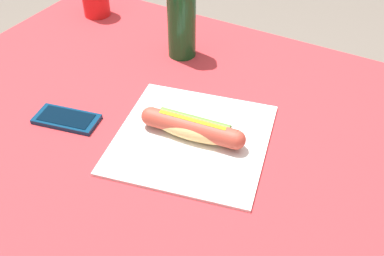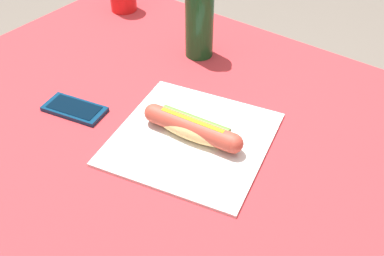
% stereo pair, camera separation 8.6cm
% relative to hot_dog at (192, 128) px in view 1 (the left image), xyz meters
% --- Properties ---
extents(dining_table, '(1.17, 0.86, 0.73)m').
position_rel_hot_dog_xyz_m(dining_table, '(-0.07, 0.04, -0.16)').
color(dining_table, brown).
rests_on(dining_table, ground).
extents(paper_wrapper, '(0.35, 0.35, 0.01)m').
position_rel_hot_dog_xyz_m(paper_wrapper, '(0.00, -0.00, -0.03)').
color(paper_wrapper, silver).
rests_on(paper_wrapper, dining_table).
extents(hot_dog, '(0.21, 0.06, 0.04)m').
position_rel_hot_dog_xyz_m(hot_dog, '(0.00, 0.00, 0.00)').
color(hot_dog, '#E5BC75').
rests_on(hot_dog, paper_wrapper).
extents(cell_phone, '(0.14, 0.09, 0.01)m').
position_rel_hot_dog_xyz_m(cell_phone, '(-0.25, -0.08, -0.02)').
color(cell_phone, '#0A2D4C').
rests_on(cell_phone, dining_table).
extents(soda_bottle, '(0.07, 0.07, 0.26)m').
position_rel_hot_dog_xyz_m(soda_bottle, '(-0.18, 0.27, 0.08)').
color(soda_bottle, '#14471E').
rests_on(soda_bottle, dining_table).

